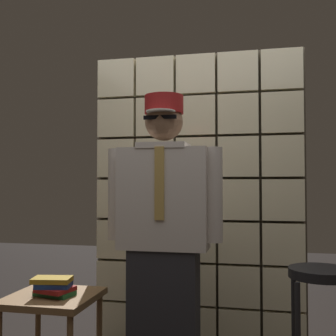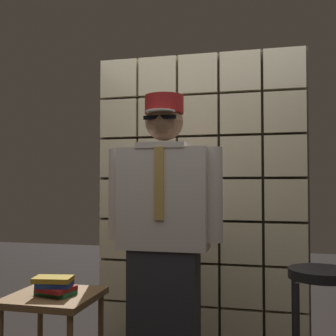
% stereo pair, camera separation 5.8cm
% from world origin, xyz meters
% --- Properties ---
extents(glass_block_wall, '(1.66, 0.10, 2.31)m').
position_xyz_m(glass_block_wall, '(0.00, 1.17, 1.14)').
color(glass_block_wall, beige).
rests_on(glass_block_wall, ground).
extents(standing_person, '(0.71, 0.30, 1.80)m').
position_xyz_m(standing_person, '(-0.08, 0.39, 0.94)').
color(standing_person, '#28282D').
rests_on(standing_person, ground).
extents(bar_stool, '(0.34, 0.34, 0.81)m').
position_xyz_m(bar_stool, '(0.80, 0.25, 0.60)').
color(bar_stool, black).
rests_on(bar_stool, ground).
extents(side_table, '(0.52, 0.52, 0.58)m').
position_xyz_m(side_table, '(-0.76, 0.29, 0.50)').
color(side_table, brown).
rests_on(side_table, ground).
extents(book_stack, '(0.26, 0.22, 0.12)m').
position_xyz_m(book_stack, '(-0.74, 0.26, 0.63)').
color(book_stack, '#1E592D').
rests_on(book_stack, side_table).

